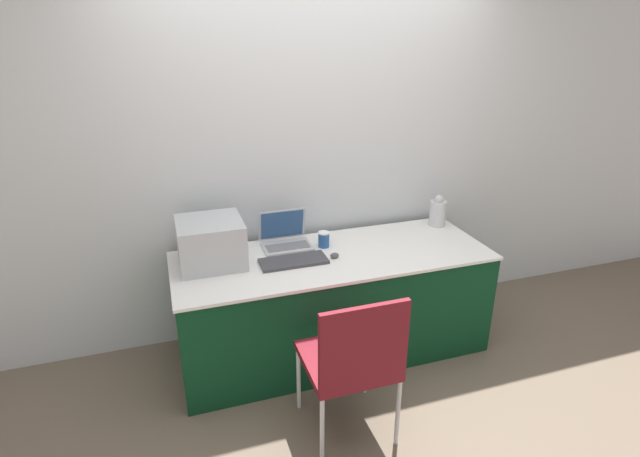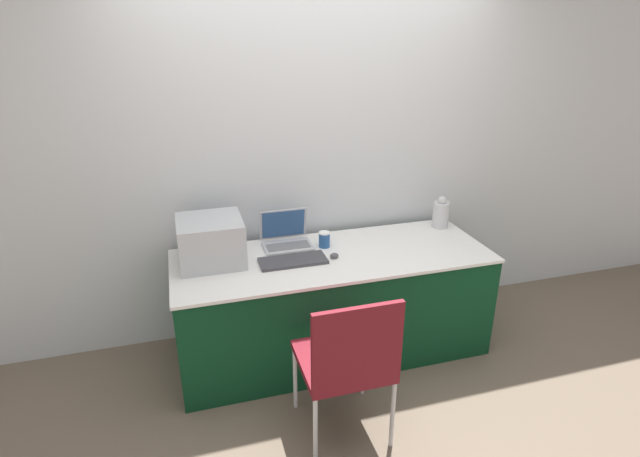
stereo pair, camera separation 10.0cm
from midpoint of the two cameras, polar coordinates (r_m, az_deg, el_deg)
ground_plane at (r=3.35m, az=4.29°, el=-17.02°), size 14.00×14.00×0.00m
wall_back at (r=3.48m, az=0.06°, el=8.73°), size 8.00×0.05×2.60m
table at (r=3.42m, az=2.27°, el=-8.52°), size 2.06×0.77×0.73m
printer at (r=3.16m, az=-11.51°, el=-1.23°), size 0.40×0.39×0.28m
laptop_left at (r=3.38m, az=-3.05°, el=-1.11°), size 0.33×0.27×0.23m
external_keyboard at (r=3.15m, az=-2.21°, el=-3.71°), size 0.42×0.18×0.02m
coffee_cup at (r=3.35m, az=1.35°, el=-1.26°), size 0.08×0.08×0.11m
mouse at (r=3.20m, az=2.53°, el=-3.13°), size 0.06×0.04×0.04m
metal_pitcher at (r=3.78m, az=14.39°, el=1.67°), size 0.12×0.12×0.24m
chair at (r=2.66m, az=4.29°, el=-14.56°), size 0.46×0.47×0.90m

